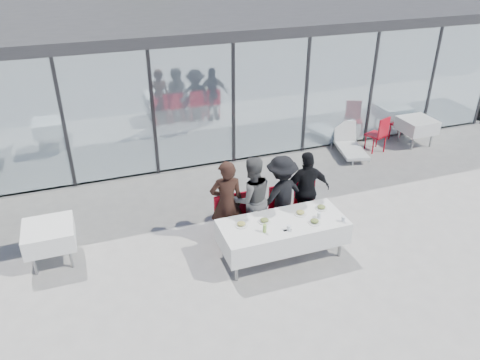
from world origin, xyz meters
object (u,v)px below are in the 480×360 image
(diner_chair_b, at_px, (252,214))
(diner_c, at_px, (281,195))
(dining_table, at_px, (283,232))
(plate_d, at_px, (321,207))
(plate_b, at_px, (264,221))
(spare_table_right, at_px, (417,125))
(diner_b, at_px, (251,199))
(lounger, at_px, (349,144))
(plate_c, at_px, (300,213))
(folded_eyeglasses, at_px, (287,230))
(spare_chair_b, at_px, (379,133))
(juice_bottle, at_px, (265,228))
(diner_chair_d, at_px, (306,203))
(plate_a, at_px, (241,224))
(diner_d, at_px, (306,190))
(diner_chair_a, at_px, (227,218))
(spare_table_left, at_px, (49,235))
(diner_a, at_px, (227,203))
(spare_chair_a, at_px, (390,118))
(plate_extra, at_px, (315,221))
(diner_chair_c, at_px, (281,208))

(diner_chair_b, relative_size, diner_c, 0.60)
(dining_table, distance_m, plate_d, 0.89)
(plate_b, bearing_deg, spare_table_right, 29.25)
(dining_table, relative_size, diner_chair_b, 2.32)
(spare_table_right, bearing_deg, diner_b, -155.93)
(dining_table, distance_m, lounger, 4.98)
(diner_b, bearing_deg, plate_c, 137.89)
(folded_eyeglasses, relative_size, spare_chair_b, 0.14)
(plate_c, distance_m, juice_bottle, 0.88)
(diner_c, height_order, lounger, diner_c)
(diner_chair_d, bearing_deg, diner_chair_b, 180.00)
(diner_b, height_order, diner_chair_b, diner_b)
(diner_b, xyz_separation_m, lounger, (3.82, 2.74, -0.59))
(diner_b, bearing_deg, plate_a, 56.46)
(plate_b, height_order, folded_eyeglasses, plate_b)
(diner_d, distance_m, plate_d, 0.61)
(diner_chair_b, distance_m, diner_chair_d, 1.15)
(diner_chair_a, xyz_separation_m, lounger, (4.31, 2.77, -0.28))
(spare_table_left, bearing_deg, diner_a, -8.77)
(diner_a, distance_m, spare_chair_a, 6.93)
(plate_d, relative_size, spare_chair_b, 0.24)
(plate_c, height_order, spare_chair_b, spare_chair_b)
(diner_chair_b, bearing_deg, diner_d, 1.44)
(spare_chair_a, height_order, lounger, spare_chair_a)
(spare_table_left, relative_size, spare_chair_b, 0.88)
(juice_bottle, bearing_deg, diner_c, 52.47)
(dining_table, distance_m, spare_chair_b, 5.42)
(diner_a, height_order, diner_chair_a, diner_a)
(diner_b, height_order, plate_extra, diner_b)
(plate_d, xyz_separation_m, plate_extra, (-0.34, -0.38, 0.00))
(diner_chair_b, bearing_deg, diner_chair_a, 180.00)
(plate_d, height_order, spare_chair_a, spare_chair_a)
(diner_chair_c, xyz_separation_m, folded_eyeglasses, (-0.35, -1.01, 0.22))
(spare_chair_b, bearing_deg, plate_c, -140.71)
(spare_chair_a, relative_size, lounger, 0.68)
(diner_chair_a, bearing_deg, plate_extra, -36.38)
(diner_chair_a, bearing_deg, juice_bottle, -68.54)
(diner_d, bearing_deg, plate_extra, 75.38)
(spare_chair_b, bearing_deg, folded_eyeglasses, -140.44)
(diner_chair_d, distance_m, folded_eyeglasses, 1.36)
(spare_table_left, bearing_deg, spare_chair_b, 14.02)
(plate_extra, height_order, spare_chair_a, spare_chair_a)
(diner_a, height_order, diner_chair_c, diner_a)
(diner_c, bearing_deg, diner_chair_b, -11.20)
(diner_a, height_order, diner_b, diner_a)
(plate_b, bearing_deg, diner_chair_c, 45.90)
(folded_eyeglasses, bearing_deg, lounger, 46.73)
(diner_d, height_order, spare_chair_b, diner_d)
(dining_table, height_order, spare_chair_a, spare_chair_a)
(juice_bottle, relative_size, lounger, 0.10)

